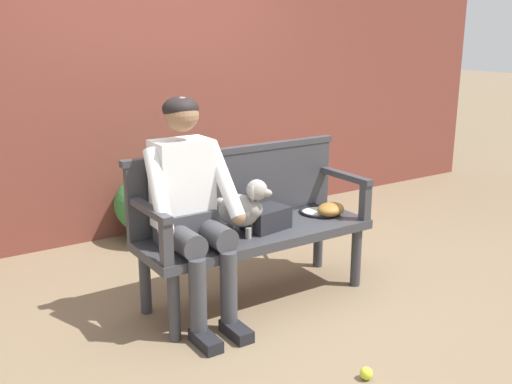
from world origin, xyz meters
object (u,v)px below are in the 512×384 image
garden_bench (256,239)px  tennis_racket (319,210)px  person_seated (190,202)px  tennis_ball (366,373)px  dog_on_bench (244,207)px  sports_bag (266,218)px  baseball_glove (331,209)px

garden_bench → tennis_racket: bearing=8.4°
person_seated → tennis_ball: bearing=-68.4°
dog_on_bench → sports_bag: bearing=8.6°
person_seated → tennis_racket: bearing=5.6°
dog_on_bench → sports_bag: (0.19, 0.03, -0.11)m
person_seated → tennis_ball: person_seated is taller
dog_on_bench → tennis_ball: dog_on_bench is taller
garden_bench → person_seated: 0.58m
dog_on_bench → baseball_glove: size_ratio=1.65×
dog_on_bench → tennis_ball: bearing=-86.1°
dog_on_bench → tennis_ball: 1.22m
person_seated → baseball_glove: (1.07, -0.02, -0.22)m
baseball_glove → sports_bag: bearing=160.9°
garden_bench → person_seated: person_seated is taller
garden_bench → person_seated: size_ratio=1.14×
tennis_ball → sports_bag: bearing=83.9°
baseball_glove → tennis_racket: bearing=76.7°
dog_on_bench → tennis_racket: (0.70, 0.13, -0.17)m
garden_bench → dog_on_bench: (-0.12, -0.05, 0.25)m
person_seated → sports_bag: size_ratio=4.81×
baseball_glove → tennis_ball: (-0.64, -1.06, -0.49)m
sports_bag → baseball_glove: bearing=-1.8°
garden_bench → dog_on_bench: 0.28m
garden_bench → sports_bag: (0.07, -0.02, 0.13)m
baseball_glove → dog_on_bench: bearing=163.7°
tennis_racket → sports_bag: (-0.52, -0.10, 0.06)m
baseball_glove → sports_bag: 0.53m
person_seated → tennis_ball: size_ratio=20.39×
dog_on_bench → baseball_glove: (0.71, 0.01, -0.14)m
sports_bag → tennis_ball: sports_bag is taller
sports_bag → tennis_racket: bearing=11.3°
garden_bench → tennis_ball: garden_bench is taller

